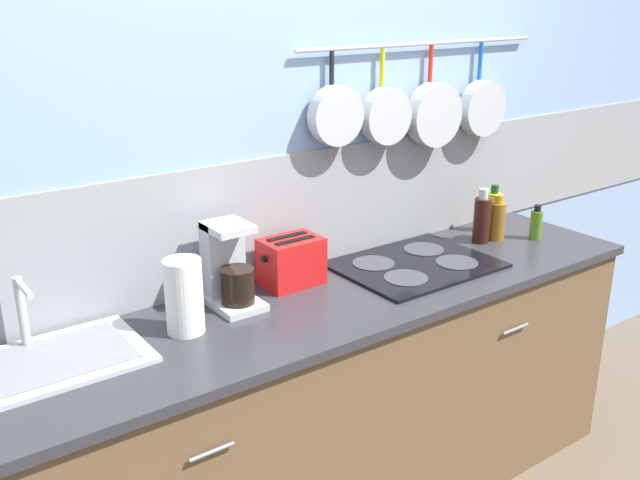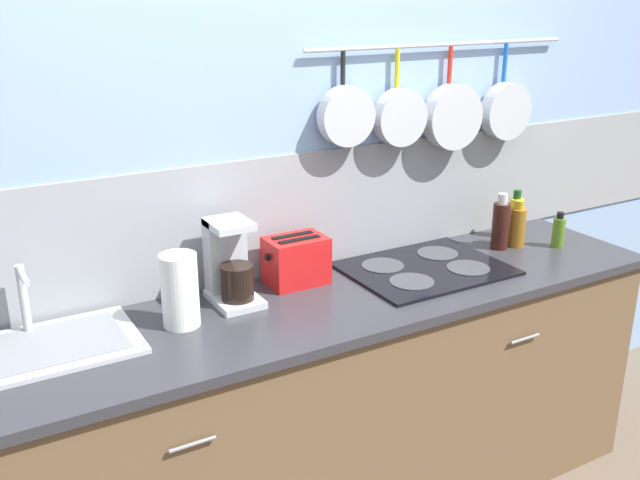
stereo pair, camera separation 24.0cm
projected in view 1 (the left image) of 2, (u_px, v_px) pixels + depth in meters
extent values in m
cube|color=#84A3CC|center=(279.00, 177.00, 2.65)|extent=(7.20, 0.06, 2.60)
cube|color=gray|center=(281.00, 213.00, 2.69)|extent=(7.20, 0.07, 0.46)
cylinder|color=#B7BABF|center=(425.00, 44.00, 2.82)|extent=(1.25, 0.02, 0.02)
cylinder|color=black|center=(332.00, 68.00, 2.59)|extent=(0.02, 0.02, 0.12)
cylinder|color=#B7BABF|center=(336.00, 116.00, 2.62)|extent=(0.22, 0.06, 0.22)
cylinder|color=gold|center=(382.00, 68.00, 2.73)|extent=(0.02, 0.02, 0.14)
cylinder|color=#B7BABF|center=(386.00, 116.00, 2.76)|extent=(0.22, 0.06, 0.22)
cylinder|color=red|center=(431.00, 64.00, 2.87)|extent=(0.02, 0.02, 0.14)
cylinder|color=#B7BABF|center=(434.00, 115.00, 2.91)|extent=(0.26, 0.07, 0.26)
cylinder|color=#1959B2|center=(480.00, 61.00, 3.03)|extent=(0.02, 0.02, 0.15)
cylinder|color=#B7BABF|center=(482.00, 108.00, 3.08)|extent=(0.24, 0.06, 0.24)
cube|color=brown|center=(333.00, 416.00, 2.67)|extent=(2.59, 0.56, 0.90)
cylinder|color=slate|center=(212.00, 452.00, 1.99)|extent=(0.14, 0.01, 0.01)
cylinder|color=slate|center=(515.00, 329.00, 2.71)|extent=(0.14, 0.01, 0.01)
cube|color=#2D2D33|center=(334.00, 302.00, 2.51)|extent=(2.63, 0.60, 0.03)
cube|color=#B7BABF|center=(40.00, 365.00, 2.04)|extent=(0.60, 0.35, 0.01)
cube|color=slate|center=(40.00, 362.00, 2.04)|extent=(0.51, 0.28, 0.00)
cylinder|color=#B7BABF|center=(22.00, 314.00, 2.11)|extent=(0.03, 0.03, 0.23)
cylinder|color=#B7BABF|center=(24.00, 288.00, 2.02)|extent=(0.02, 0.14, 0.02)
cylinder|color=white|center=(184.00, 296.00, 2.22)|extent=(0.12, 0.12, 0.24)
cube|color=#B7BABF|center=(235.00, 303.00, 2.44)|extent=(0.15, 0.21, 0.02)
cube|color=#B7BABF|center=(223.00, 261.00, 2.44)|extent=(0.14, 0.07, 0.29)
cylinder|color=black|center=(238.00, 286.00, 2.39)|extent=(0.11, 0.11, 0.12)
cube|color=#B7BABF|center=(228.00, 227.00, 2.36)|extent=(0.14, 0.16, 0.02)
cube|color=red|center=(291.00, 261.00, 2.60)|extent=(0.22, 0.15, 0.18)
cube|color=black|center=(295.00, 240.00, 2.55)|extent=(0.16, 0.03, 0.00)
cube|color=black|center=(287.00, 236.00, 2.59)|extent=(0.16, 0.03, 0.00)
cube|color=black|center=(264.00, 259.00, 2.52)|extent=(0.02, 0.02, 0.02)
cube|color=black|center=(415.00, 264.00, 2.79)|extent=(0.60, 0.47, 0.01)
cylinder|color=#38383D|center=(406.00, 278.00, 2.64)|extent=(0.17, 0.17, 0.00)
cylinder|color=#38383D|center=(457.00, 262.00, 2.79)|extent=(0.17, 0.17, 0.00)
cylinder|color=#38383D|center=(374.00, 263.00, 2.79)|extent=(0.17, 0.17, 0.00)
cylinder|color=#38383D|center=(424.00, 249.00, 2.94)|extent=(0.17, 0.17, 0.00)
cylinder|color=#33140F|center=(482.00, 221.00, 3.03)|extent=(0.07, 0.07, 0.19)
cylinder|color=beige|center=(484.00, 194.00, 2.99)|extent=(0.04, 0.04, 0.04)
cylinder|color=#8C5919|center=(497.00, 221.00, 3.06)|extent=(0.07, 0.07, 0.16)
cylinder|color=#B28C19|center=(499.00, 199.00, 3.03)|extent=(0.04, 0.04, 0.04)
cylinder|color=yellow|center=(493.00, 212.00, 3.17)|extent=(0.06, 0.06, 0.17)
cylinder|color=#194C19|center=(495.00, 189.00, 3.14)|extent=(0.03, 0.03, 0.04)
cylinder|color=#4C721E|center=(536.00, 225.00, 3.08)|extent=(0.05, 0.05, 0.12)
cylinder|color=black|center=(538.00, 208.00, 3.05)|extent=(0.03, 0.03, 0.03)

